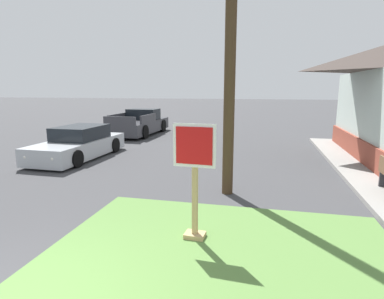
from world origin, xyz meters
TOP-DOWN VIEW (x-y plane):
  - grass_corner_patch at (2.53, 1.51)m, footprint 5.77×5.38m
  - stop_sign at (1.97, 2.50)m, footprint 0.75×0.30m
  - manhole_cover at (0.09, 3.00)m, footprint 0.70×0.70m
  - parked_sedan_silver at (-4.03, 8.35)m, footprint 1.96×4.55m
  - pickup_truck_charcoal at (-4.18, 15.03)m, footprint 2.24×5.12m

SIDE VIEW (x-z plane):
  - manhole_cover at x=0.09m, z-range 0.00..0.02m
  - grass_corner_patch at x=2.53m, z-range 0.00..0.08m
  - parked_sedan_silver at x=-4.03m, z-range -0.08..1.17m
  - pickup_truck_charcoal at x=-4.18m, z-range -0.12..1.36m
  - stop_sign at x=1.97m, z-range 0.06..2.12m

